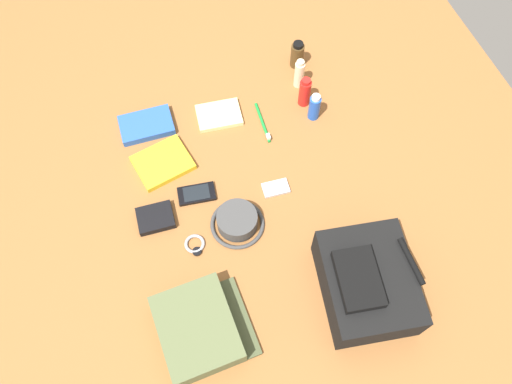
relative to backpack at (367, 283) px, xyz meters
name	(u,v)px	position (x,y,z in m)	size (l,w,h in m)	color
ground_plane	(256,200)	(-0.38, -0.19, -0.08)	(2.64, 2.02, 0.02)	brown
backpack	(367,283)	(0.00, 0.00, 0.00)	(0.34, 0.28, 0.16)	black
toiletry_pouch	(199,328)	(-0.04, -0.48, -0.03)	(0.25, 0.25, 0.08)	#56603D
bucket_hat	(237,221)	(-0.31, -0.28, -0.04)	(0.17, 0.17, 0.06)	#404040
cologne_bottle	(297,55)	(-0.86, 0.12, -0.02)	(0.05, 0.05, 0.11)	#473319
lotion_bottle	(299,74)	(-0.77, 0.10, -0.01)	(0.03, 0.03, 0.12)	beige
sunscreen_spray	(305,92)	(-0.68, 0.09, -0.01)	(0.04, 0.04, 0.12)	red
deodorant_spray	(314,107)	(-0.62, 0.10, -0.02)	(0.04, 0.04, 0.11)	blue
paperback_novel	(147,125)	(-0.76, -0.46, -0.06)	(0.12, 0.18, 0.03)	blue
travel_guidebook	(163,163)	(-0.60, -0.44, -0.06)	(0.18, 0.20, 0.02)	yellow
cell_phone	(197,194)	(-0.45, -0.37, -0.06)	(0.08, 0.12, 0.01)	black
media_player	(276,188)	(-0.39, -0.12, -0.06)	(0.06, 0.09, 0.01)	#B7B7BC
wristwatch	(195,245)	(-0.29, -0.42, -0.06)	(0.07, 0.06, 0.01)	#99999E
toothbrush	(263,124)	(-0.64, -0.08, -0.06)	(0.17, 0.02, 0.02)	#198C33
wallet	(156,218)	(-0.41, -0.51, -0.06)	(0.09, 0.11, 0.02)	black
notepad	(219,115)	(-0.72, -0.21, -0.06)	(0.11, 0.15, 0.02)	beige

